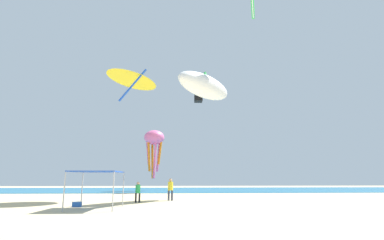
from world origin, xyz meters
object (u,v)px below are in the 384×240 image
object	(u,v)px
canopy_tent	(97,173)
kite_octopus_pink	(154,140)
kite_inflatable_white	(205,86)
person_leftmost	(138,190)
cooler_box	(77,204)
kite_delta_yellow	(133,76)
person_near_tent	(170,187)
kite_box_blue	(198,94)

from	to	relation	value
canopy_tent	kite_octopus_pink	world-z (taller)	kite_octopus_pink
kite_inflatable_white	person_leftmost	bearing A→B (deg)	-17.69
canopy_tent	cooler_box	bearing A→B (deg)	137.58
cooler_box	kite_octopus_pink	bearing A→B (deg)	82.27
kite_octopus_pink	kite_delta_yellow	distance (m)	18.17
person_near_tent	kite_inflatable_white	world-z (taller)	kite_inflatable_white
kite_octopus_pink	kite_box_blue	xyz separation A→B (m)	(6.86, -1.09, 7.31)
kite_delta_yellow	cooler_box	bearing A→B (deg)	148.84
cooler_box	kite_box_blue	xyz separation A→B (m)	(10.11, 22.90, 14.87)
canopy_tent	kite_box_blue	world-z (taller)	kite_box_blue
kite_octopus_pink	cooler_box	bearing A→B (deg)	96.75
kite_octopus_pink	kite_delta_yellow	world-z (taller)	kite_delta_yellow
canopy_tent	kite_inflatable_white	bearing A→B (deg)	46.01
person_near_tent	person_leftmost	distance (m)	3.20
person_leftmost	kite_inflatable_white	world-z (taller)	kite_inflatable_white
person_leftmost	kite_octopus_pink	xyz separation A→B (m)	(-0.40, 20.80, 6.79)
cooler_box	kite_box_blue	size ratio (longest dim) A/B	0.21
cooler_box	kite_delta_yellow	xyz separation A→B (m)	(2.35, 6.27, 11.51)
person_near_tent	person_leftmost	xyz separation A→B (m)	(-2.57, -1.91, -0.15)
cooler_box	kite_octopus_pink	distance (m)	25.35
canopy_tent	kite_delta_yellow	xyz separation A→B (m)	(0.73, 7.75, 9.46)
kite_box_blue	cooler_box	bearing A→B (deg)	66.18
canopy_tent	kite_box_blue	size ratio (longest dim) A/B	1.23
person_leftmost	kite_box_blue	xyz separation A→B (m)	(6.45, 19.71, 14.10)
canopy_tent	person_leftmost	bearing A→B (deg)	66.45
kite_delta_yellow	kite_box_blue	xyz separation A→B (m)	(7.76, 16.63, 3.36)
canopy_tent	kite_octopus_pink	xyz separation A→B (m)	(1.63, 25.47, 5.51)
person_leftmost	person_near_tent	bearing A→B (deg)	-159.62
cooler_box	kite_inflatable_white	bearing A→B (deg)	35.05
kite_octopus_pink	kite_inflatable_white	distance (m)	18.69
canopy_tent	person_leftmost	xyz separation A→B (m)	(2.04, 4.67, -1.27)
person_leftmost	kite_box_blue	size ratio (longest dim) A/B	0.60
kite_inflatable_white	canopy_tent	bearing A→B (deg)	-2.44
person_leftmost	cooler_box	world-z (taller)	person_leftmost
cooler_box	kite_inflatable_white	xyz separation A→B (m)	(9.47, 6.65, 10.74)
person_leftmost	kite_delta_yellow	world-z (taller)	kite_delta_yellow
person_leftmost	kite_octopus_pink	distance (m)	21.88
cooler_box	kite_octopus_pink	xyz separation A→B (m)	(3.25, 23.98, 7.56)
kite_delta_yellow	kite_inflatable_white	bearing A→B (deg)	-97.55
person_near_tent	kite_delta_yellow	xyz separation A→B (m)	(-3.87, 1.18, 10.59)
person_near_tent	kite_inflatable_white	xyz separation A→B (m)	(3.25, 1.55, 9.82)
person_leftmost	kite_delta_yellow	bearing A→B (deg)	-83.23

